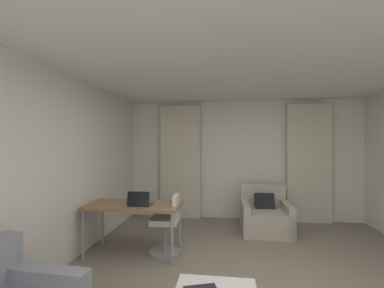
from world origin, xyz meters
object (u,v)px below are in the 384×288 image
object	(u,v)px
armchair	(265,217)
desk_chair	(167,227)
desk	(134,208)
laptop	(140,203)

from	to	relation	value
armchair	desk_chair	size ratio (longest dim) A/B	1.00
desk	desk_chair	size ratio (longest dim) A/B	1.58
laptop	desk	bearing A→B (deg)	141.22
desk	laptop	world-z (taller)	laptop
armchair	desk_chair	xyz separation A→B (m)	(-1.60, -1.18, 0.11)
desk_chair	laptop	xyz separation A→B (m)	(-0.37, -0.17, 0.40)
armchair	desk_chair	bearing A→B (deg)	-143.69
desk_chair	armchair	bearing A→B (deg)	36.31
armchair	laptop	distance (m)	2.44
laptop	desk_chair	bearing A→B (deg)	24.58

